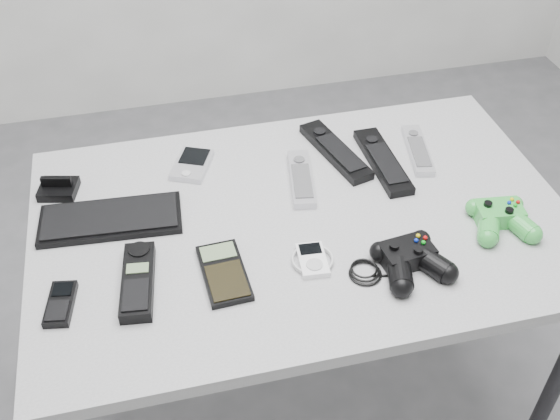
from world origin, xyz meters
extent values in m
plane|color=slate|center=(0.00, 0.00, 0.00)|extent=(3.50, 3.50, 0.00)
cube|color=gray|center=(-0.05, 0.03, 0.73)|extent=(1.12, 0.72, 0.03)
cylinder|color=black|center=(0.46, -0.28, 0.36)|extent=(0.04, 0.04, 0.72)
cylinder|color=black|center=(-0.56, 0.34, 0.36)|extent=(0.04, 0.04, 0.72)
cylinder|color=black|center=(0.46, 0.34, 0.36)|extent=(0.04, 0.04, 0.72)
cube|color=black|center=(-0.44, 0.10, 0.76)|extent=(0.30, 0.14, 0.02)
cube|color=black|center=(-0.55, 0.23, 0.77)|extent=(0.09, 0.09, 0.04)
cube|color=silver|center=(-0.25, 0.25, 0.76)|extent=(0.11, 0.14, 0.02)
cube|color=silver|center=(-0.02, 0.14, 0.76)|extent=(0.08, 0.20, 0.02)
cube|color=black|center=(0.08, 0.22, 0.76)|extent=(0.12, 0.25, 0.02)
cube|color=black|center=(0.17, 0.16, 0.76)|extent=(0.06, 0.24, 0.02)
cube|color=silver|center=(0.27, 0.18, 0.76)|extent=(0.08, 0.19, 0.02)
cube|color=black|center=(-0.54, -0.11, 0.76)|extent=(0.06, 0.11, 0.02)
cube|color=black|center=(-0.40, -0.09, 0.76)|extent=(0.08, 0.19, 0.03)
cube|color=black|center=(-0.24, -0.10, 0.76)|extent=(0.09, 0.16, 0.02)
cube|color=white|center=(-0.07, -0.11, 0.76)|extent=(0.09, 0.09, 0.02)
camera|label=1|loc=(-0.33, -0.95, 1.66)|focal=42.00mm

